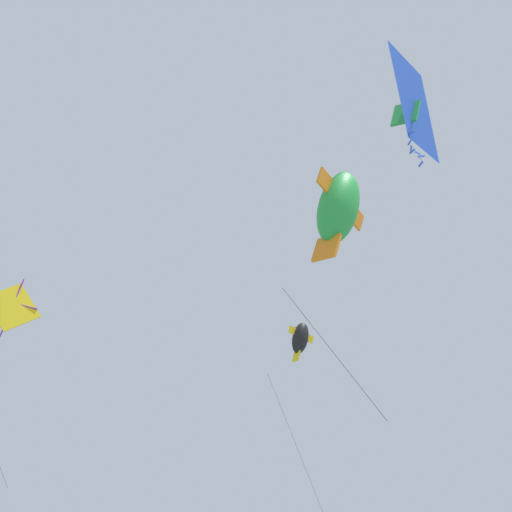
{
  "coord_description": "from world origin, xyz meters",
  "views": [
    {
      "loc": [
        -17.76,
        1.4,
        9.1
      ],
      "look_at": [
        -1.72,
        -4.36,
        28.64
      ],
      "focal_mm": 58.73,
      "sensor_mm": 36.0,
      "label": 1
    }
  ],
  "objects": [
    {
      "name": "kite_fish_upper_right",
      "position": [
        -7.4,
        -4.31,
        24.17
      ],
      "size": [
        2.55,
        1.83,
        6.23
      ],
      "rotation": [
        0.35,
        0.0,
        5.3
      ],
      "color": "green"
    },
    {
      "name": "kite_delta_near_right",
      "position": [
        -8.18,
        -6.48,
        28.57
      ],
      "size": [
        2.51,
        2.56,
        3.59
      ],
      "rotation": [
        0.28,
        0.0,
        5.48
      ],
      "color": "blue"
    },
    {
      "name": "kite_fish_highest",
      "position": [
        5.73,
        -9.0,
        33.23
      ],
      "size": [
        2.2,
        2.04,
        8.35
      ],
      "rotation": [
        0.39,
        0.0,
        4.97
      ],
      "color": "black"
    },
    {
      "name": "kite_diamond_far_centre",
      "position": [
        3.03,
        2.41,
        28.51
      ],
      "size": [
        2.08,
        2.57,
        6.7
      ],
      "rotation": [
        0.31,
        0.0,
        5.04
      ],
      "color": "yellow"
    }
  ]
}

